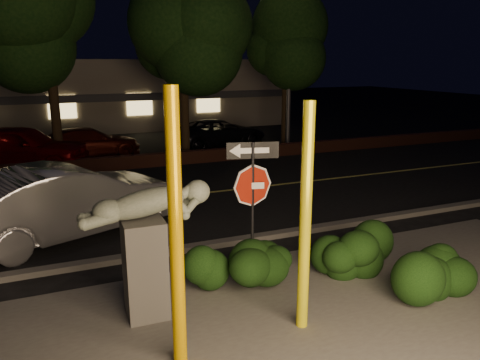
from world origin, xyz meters
The scene contains 23 objects.
ground centered at (0.00, 10.00, 0.00)m, with size 90.00×90.00×0.00m, color black.
patio centered at (0.00, -1.00, 0.01)m, with size 14.00×6.00×0.02m, color #4C4944.
road centered at (0.00, 7.00, 0.01)m, with size 80.00×8.00×0.01m, color black.
lane_marking centered at (0.00, 7.00, 0.02)m, with size 80.00×0.12×0.01m, color #C5BC4E.
curb centered at (0.00, 2.90, 0.06)m, with size 80.00×0.25×0.12m, color #4C4944.
brick_wall centered at (0.00, 11.30, 0.25)m, with size 40.00×0.35×0.50m, color #431F15.
parking_lot centered at (0.00, 17.00, 0.01)m, with size 40.00×12.00×0.01m, color black.
building centered at (0.00, 24.99, 2.00)m, with size 22.00×10.20×4.00m.
tree_far_b centered at (-2.50, 13.20, 6.05)m, with size 5.20×5.20×8.41m.
tree_far_c centered at (2.50, 12.80, 5.66)m, with size 4.80×4.80×7.84m.
tree_far_d centered at (7.50, 13.30, 5.42)m, with size 4.40×4.40×7.42m.
yellow_pole_left centered at (-1.55, -0.72, 1.84)m, with size 0.18×0.18×3.67m, color #DDA200.
yellow_pole_right centered at (0.40, -0.56, 1.71)m, with size 0.17×0.17×3.42m, color yellow.
signpost centered at (0.25, 0.94, 1.86)m, with size 0.86×0.25×2.62m.
sculpture centered at (-1.66, 0.66, 1.32)m, with size 2.00×0.64×2.14m.
hedge_center centered at (-0.03, 0.88, 0.51)m, with size 1.94×0.91×1.01m, color black.
hedge_right centered at (2.33, 0.56, 0.55)m, with size 1.70×0.91×1.11m, color black.
hedge_far_right centered at (2.96, -0.44, 0.52)m, with size 1.49×0.93×1.03m, color black.
streetlight centered at (7.23, 12.89, 6.07)m, with size 1.52×0.57×10.20m.
silver_sedan centered at (-2.59, 4.82, 0.84)m, with size 1.77×5.08×1.67m, color #ACABAF.
parked_car_red centered at (-3.83, 12.85, 0.82)m, with size 1.94×4.82×1.64m, color #710507.
parked_car_darkred centered at (-1.30, 14.18, 0.61)m, with size 1.72×4.23×1.23m, color #450D06.
parked_car_dark centered at (4.56, 14.38, 0.64)m, with size 2.13×4.61×1.28m, color black.
Camera 1 is at (-2.93, -6.06, 3.94)m, focal length 35.00 mm.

